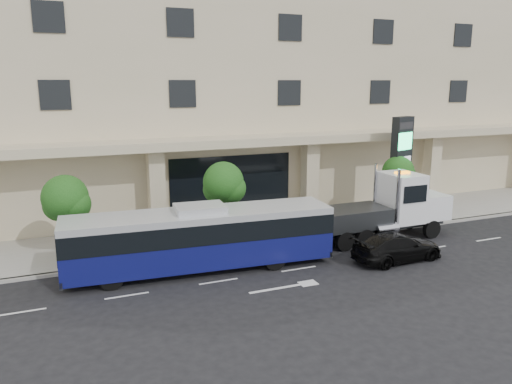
% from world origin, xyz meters
% --- Properties ---
extents(ground, '(120.00, 120.00, 0.00)m').
position_xyz_m(ground, '(0.00, 0.00, 0.00)').
color(ground, black).
rests_on(ground, ground).
extents(sidewalk, '(120.00, 6.00, 0.15)m').
position_xyz_m(sidewalk, '(0.00, 5.00, 0.07)').
color(sidewalk, gray).
rests_on(sidewalk, ground).
extents(curb, '(120.00, 0.30, 0.15)m').
position_xyz_m(curb, '(0.00, 2.00, 0.07)').
color(curb, gray).
rests_on(curb, ground).
extents(convention_center, '(60.00, 17.60, 20.00)m').
position_xyz_m(convention_center, '(-0.00, 15.42, 9.97)').
color(convention_center, '#BEB28E').
rests_on(convention_center, ground).
extents(tree_left, '(2.27, 2.20, 4.22)m').
position_xyz_m(tree_left, '(-9.97, 3.59, 3.11)').
color(tree_left, '#422B19').
rests_on(tree_left, sidewalk).
extents(tree_mid, '(2.28, 2.20, 4.38)m').
position_xyz_m(tree_mid, '(-1.97, 3.59, 3.26)').
color(tree_mid, '#422B19').
rests_on(tree_mid, sidewalk).
extents(tree_right, '(2.10, 2.00, 4.04)m').
position_xyz_m(tree_right, '(9.53, 3.59, 3.04)').
color(tree_right, '#422B19').
rests_on(tree_right, sidewalk).
extents(city_bus, '(12.58, 3.51, 3.15)m').
position_xyz_m(city_bus, '(-4.30, 0.18, 1.60)').
color(city_bus, black).
rests_on(city_bus, ground).
extents(tow_truck, '(9.08, 2.36, 4.15)m').
position_xyz_m(tow_truck, '(6.87, 0.94, 1.71)').
color(tow_truck, '#2D3033').
rests_on(tow_truck, ground).
extents(black_sedan, '(4.86, 2.17, 1.38)m').
position_xyz_m(black_sedan, '(5.05, -2.29, 0.69)').
color(black_sedan, black).
rests_on(black_sedan, ground).
extents(signage_pylon, '(1.70, 1.05, 6.44)m').
position_xyz_m(signage_pylon, '(9.95, 3.96, 3.42)').
color(signage_pylon, black).
rests_on(signage_pylon, sidewalk).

